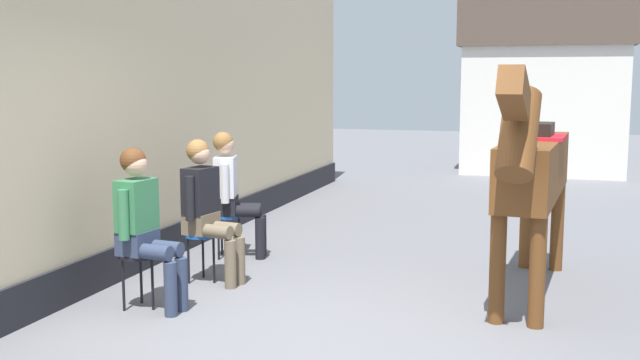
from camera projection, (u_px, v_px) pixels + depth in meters
ground_plane at (400, 252)px, 8.53m from camera, size 40.00×40.00×0.00m
pub_facade_wall at (128, 121)px, 7.65m from camera, size 0.34×14.00×3.40m
distant_cottage at (544, 86)px, 15.77m from camera, size 3.40×2.60×3.50m
seated_visitor_near at (143, 220)px, 6.34m from camera, size 0.61×0.49×1.39m
seated_visitor_middle at (206, 203)px, 7.19m from camera, size 0.61×0.49×1.39m
seated_visitor_far at (232, 188)px, 8.20m from camera, size 0.61×0.48×1.39m
saddled_horse_center at (532, 170)px, 6.65m from camera, size 0.62×3.00×2.06m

